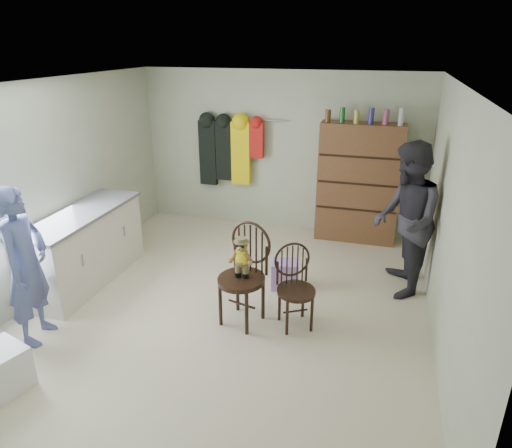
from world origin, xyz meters
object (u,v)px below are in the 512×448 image
(chair_far, at_px, (295,283))
(dresser, at_px, (358,183))
(chair_front, at_px, (244,267))
(counter, at_px, (84,247))

(chair_far, height_order, dresser, dresser)
(chair_front, bearing_deg, chair_far, 23.01)
(counter, relative_size, chair_front, 1.65)
(chair_front, xyz_separation_m, chair_far, (0.54, 0.08, -0.16))
(counter, relative_size, dresser, 0.91)
(chair_far, bearing_deg, dresser, 50.27)
(chair_front, bearing_deg, counter, -173.10)
(chair_front, bearing_deg, dresser, 83.83)
(chair_front, distance_m, chair_far, 0.57)
(chair_far, xyz_separation_m, dresser, (0.45, 2.52, 0.42))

